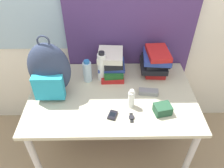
{
  "coord_description": "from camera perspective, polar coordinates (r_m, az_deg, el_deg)",
  "views": [
    {
      "loc": [
        -0.02,
        -0.85,
        1.93
      ],
      "look_at": [
        0.0,
        0.41,
        0.86
      ],
      "focal_mm": 35.0,
      "sensor_mm": 36.0,
      "label": 1
    }
  ],
  "objects": [
    {
      "name": "water_bottle",
      "position": [
        1.8,
        -6.45,
        3.32
      ],
      "size": [
        0.07,
        0.07,
        0.2
      ],
      "color": "silver",
      "rests_on": "desk"
    },
    {
      "name": "camera_pouch",
      "position": [
        1.59,
        13.06,
        -6.4
      ],
      "size": [
        0.13,
        0.11,
        0.07
      ],
      "color": "#234C33",
      "rests_on": "desk"
    },
    {
      "name": "curtain_blue",
      "position": [
        1.84,
        5.06,
        18.41
      ],
      "size": [
        1.1,
        0.04,
        2.5
      ],
      "color": "#4C336B",
      "rests_on": "ground_plane"
    },
    {
      "name": "wall_back",
      "position": [
        1.88,
        -0.41,
        19.08
      ],
      "size": [
        6.0,
        0.06,
        2.5
      ],
      "color": "silver",
      "rests_on": "ground_plane"
    },
    {
      "name": "book_stack_center",
      "position": [
        1.89,
        11.31,
        5.77
      ],
      "size": [
        0.25,
        0.27,
        0.23
      ],
      "color": "red",
      "rests_on": "desk"
    },
    {
      "name": "backpack",
      "position": [
        1.66,
        -16.01,
        3.28
      ],
      "size": [
        0.31,
        0.22,
        0.49
      ],
      "color": "#2D3851",
      "rests_on": "desk"
    },
    {
      "name": "wristwatch",
      "position": [
        1.55,
        5.12,
        -8.71
      ],
      "size": [
        0.04,
        0.09,
        0.01
      ],
      "color": "black",
      "rests_on": "desk"
    },
    {
      "name": "desk",
      "position": [
        1.78,
        -0.0,
        -4.59
      ],
      "size": [
        1.29,
        0.82,
        0.76
      ],
      "color": "#B7B299",
      "rests_on": "ground_plane"
    },
    {
      "name": "cell_phone",
      "position": [
        1.55,
        0.19,
        -8.13
      ],
      "size": [
        0.08,
        0.1,
        0.02
      ],
      "color": "black",
      "rests_on": "desk"
    },
    {
      "name": "sports_bottle",
      "position": [
        1.79,
        -2.65,
        4.55
      ],
      "size": [
        0.07,
        0.07,
        0.27
      ],
      "color": "white",
      "rests_on": "desk"
    },
    {
      "name": "sunglasses_case",
      "position": [
        1.73,
        9.5,
        -2.04
      ],
      "size": [
        0.16,
        0.08,
        0.04
      ],
      "color": "gray",
      "rests_on": "desk"
    },
    {
      "name": "sunscreen_bottle",
      "position": [
        1.58,
        5.05,
        -3.91
      ],
      "size": [
        0.05,
        0.05,
        0.16
      ],
      "color": "white",
      "rests_on": "desk"
    },
    {
      "name": "book_stack_left",
      "position": [
        1.86,
        -0.03,
        5.28
      ],
      "size": [
        0.23,
        0.29,
        0.21
      ],
      "color": "red",
      "rests_on": "desk"
    }
  ]
}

